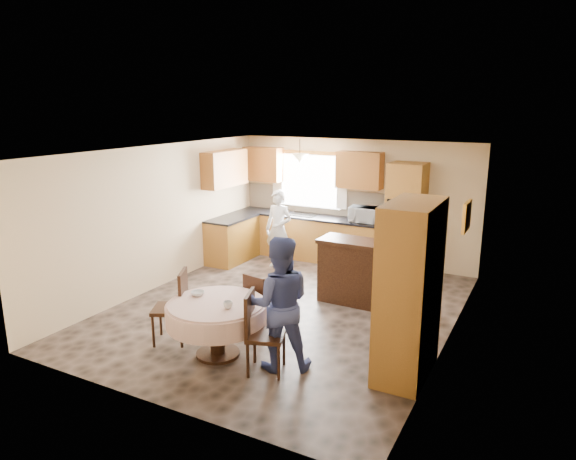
% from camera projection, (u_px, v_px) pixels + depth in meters
% --- Properties ---
extents(floor, '(5.00, 6.00, 0.01)m').
position_uv_depth(floor, '(285.00, 309.00, 8.16)').
color(floor, brown).
rests_on(floor, ground).
extents(ceiling, '(5.00, 6.00, 0.01)m').
position_uv_depth(ceiling, '(285.00, 151.00, 7.56)').
color(ceiling, white).
rests_on(ceiling, wall_back).
extents(wall_back, '(5.00, 0.02, 2.50)m').
position_uv_depth(wall_back, '(354.00, 201.00, 10.44)').
color(wall_back, '#D4B688').
rests_on(wall_back, floor).
extents(wall_front, '(5.00, 0.02, 2.50)m').
position_uv_depth(wall_front, '(148.00, 296.00, 5.29)').
color(wall_front, '#D4B688').
rests_on(wall_front, floor).
extents(wall_left, '(0.02, 6.00, 2.50)m').
position_uv_depth(wall_left, '(159.00, 217.00, 9.00)').
color(wall_left, '#D4B688').
rests_on(wall_left, floor).
extents(wall_right, '(0.02, 6.00, 2.50)m').
position_uv_depth(wall_right, '(453.00, 255.00, 6.73)').
color(wall_right, '#D4B688').
rests_on(wall_right, floor).
extents(window, '(1.40, 0.03, 1.10)m').
position_uv_depth(window, '(310.00, 181.00, 10.79)').
color(window, white).
rests_on(window, wall_back).
extents(curtain_left, '(0.22, 0.02, 1.15)m').
position_uv_depth(curtain_left, '(277.00, 176.00, 11.08)').
color(curtain_left, white).
rests_on(curtain_left, wall_back).
extents(curtain_right, '(0.22, 0.02, 1.15)m').
position_uv_depth(curtain_right, '(342.00, 181.00, 10.40)').
color(curtain_right, white).
rests_on(curtain_right, wall_back).
extents(base_cab_back, '(3.30, 0.60, 0.88)m').
position_uv_depth(base_cab_back, '(310.00, 238.00, 10.76)').
color(base_cab_back, '#D08537').
rests_on(base_cab_back, floor).
extents(counter_back, '(3.30, 0.64, 0.04)m').
position_uv_depth(counter_back, '(310.00, 217.00, 10.65)').
color(counter_back, black).
rests_on(counter_back, base_cab_back).
extents(base_cab_left, '(0.60, 1.20, 0.88)m').
position_uv_depth(base_cab_left, '(232.00, 240.00, 10.60)').
color(base_cab_left, '#D08537').
rests_on(base_cab_left, floor).
extents(counter_left, '(0.64, 1.20, 0.04)m').
position_uv_depth(counter_left, '(232.00, 218.00, 10.49)').
color(counter_left, black).
rests_on(counter_left, base_cab_left).
extents(backsplash, '(3.30, 0.02, 0.55)m').
position_uv_depth(backsplash, '(316.00, 201.00, 10.83)').
color(backsplash, beige).
rests_on(backsplash, wall_back).
extents(wall_cab_left, '(0.85, 0.33, 0.72)m').
position_uv_depth(wall_cab_left, '(263.00, 164.00, 11.07)').
color(wall_cab_left, '#B3682C').
rests_on(wall_cab_left, wall_back).
extents(wall_cab_right, '(0.90, 0.33, 0.72)m').
position_uv_depth(wall_cab_right, '(360.00, 170.00, 10.07)').
color(wall_cab_right, '#B3682C').
rests_on(wall_cab_right, wall_back).
extents(wall_cab_side, '(0.33, 1.20, 0.72)m').
position_uv_depth(wall_cab_side, '(225.00, 169.00, 10.31)').
color(wall_cab_side, '#B3682C').
rests_on(wall_cab_side, wall_left).
extents(oven_tower, '(0.66, 0.62, 2.12)m').
position_uv_depth(oven_tower, '(405.00, 219.00, 9.70)').
color(oven_tower, '#D08537').
rests_on(oven_tower, floor).
extents(oven_upper, '(0.56, 0.01, 0.45)m').
position_uv_depth(oven_upper, '(401.00, 212.00, 9.38)').
color(oven_upper, black).
rests_on(oven_upper, oven_tower).
extents(oven_lower, '(0.56, 0.01, 0.45)m').
position_uv_depth(oven_lower, '(400.00, 238.00, 9.50)').
color(oven_lower, black).
rests_on(oven_lower, oven_tower).
extents(pendant, '(0.36, 0.36, 0.18)m').
position_uv_depth(pendant, '(300.00, 158.00, 10.25)').
color(pendant, beige).
rests_on(pendant, ceiling).
extents(sideboard, '(1.40, 0.61, 0.99)m').
position_uv_depth(sideboard, '(361.00, 274.00, 8.30)').
color(sideboard, '#3B1F10').
rests_on(sideboard, floor).
extents(space_heater, '(0.46, 0.36, 0.58)m').
position_uv_depth(space_heater, '(401.00, 289.00, 8.23)').
color(space_heater, black).
rests_on(space_heater, floor).
extents(cupboard, '(0.55, 1.11, 2.11)m').
position_uv_depth(cupboard, '(409.00, 291.00, 5.99)').
color(cupboard, '#D08537').
rests_on(cupboard, floor).
extents(dining_table, '(1.29, 1.29, 0.73)m').
position_uv_depth(dining_table, '(217.00, 314.00, 6.54)').
color(dining_table, '#3B1F10').
rests_on(dining_table, floor).
extents(chair_left, '(0.59, 0.59, 1.01)m').
position_uv_depth(chair_left, '(175.00, 303.00, 6.93)').
color(chair_left, '#3B1F10').
rests_on(chair_left, floor).
extents(chair_back, '(0.45, 0.45, 0.90)m').
position_uv_depth(chair_back, '(259.00, 301.00, 7.15)').
color(chair_back, '#3B1F10').
rests_on(chair_back, floor).
extents(chair_right, '(0.55, 0.55, 1.01)m').
position_uv_depth(chair_right, '(259.00, 328.00, 6.16)').
color(chair_right, '#3B1F10').
rests_on(chair_right, floor).
extents(framed_picture, '(0.06, 0.54, 0.45)m').
position_uv_depth(framed_picture, '(466.00, 216.00, 7.66)').
color(framed_picture, gold).
rests_on(framed_picture, wall_right).
extents(microwave, '(0.58, 0.42, 0.30)m').
position_uv_depth(microwave, '(364.00, 214.00, 10.03)').
color(microwave, silver).
rests_on(microwave, counter_back).
extents(person_sink, '(0.59, 0.41, 1.56)m').
position_uv_depth(person_sink, '(279.00, 229.00, 10.08)').
color(person_sink, silver).
rests_on(person_sink, floor).
extents(person_dining, '(1.02, 0.95, 1.67)m').
position_uv_depth(person_dining, '(279.00, 303.00, 6.18)').
color(person_dining, '#3C4783').
rests_on(person_dining, floor).
extents(bowl_sideboard, '(0.29, 0.29, 0.05)m').
position_uv_depth(bowl_sideboard, '(350.00, 242.00, 8.26)').
color(bowl_sideboard, '#B2B2B2').
rests_on(bowl_sideboard, sideboard).
extents(bottle_sideboard, '(0.11, 0.11, 0.26)m').
position_uv_depth(bottle_sideboard, '(390.00, 240.00, 7.94)').
color(bottle_sideboard, silver).
rests_on(bottle_sideboard, sideboard).
extents(cup_table, '(0.14, 0.14, 0.09)m').
position_uv_depth(cup_table, '(228.00, 305.00, 6.30)').
color(cup_table, '#B2B2B2').
rests_on(cup_table, dining_table).
extents(bowl_table, '(0.19, 0.19, 0.05)m').
position_uv_depth(bowl_table, '(198.00, 293.00, 6.72)').
color(bowl_table, '#B2B2B2').
rests_on(bowl_table, dining_table).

